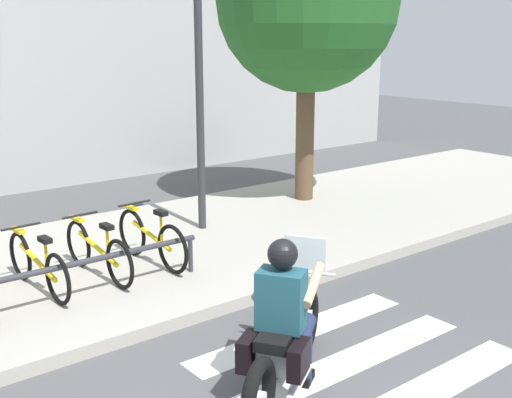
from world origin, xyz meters
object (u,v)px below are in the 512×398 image
object	(u,v)px
motorcycle	(286,340)
bicycle_4	(38,264)
tree_near_rack	(307,1)
street_lamp	(199,82)
bicycle_6	(151,238)
bicycle_5	(98,251)
rider	(284,305)

from	to	relation	value
motorcycle	bicycle_4	world-z (taller)	motorcycle
motorcycle	bicycle_4	distance (m)	3.40
tree_near_rack	street_lamp	bearing A→B (deg)	-171.02
bicycle_6	street_lamp	bearing A→B (deg)	33.76
bicycle_5	tree_near_rack	size ratio (longest dim) A/B	0.32
bicycle_6	tree_near_rack	size ratio (longest dim) A/B	0.31
bicycle_4	tree_near_rack	xyz separation A→B (m)	(5.49, 1.36, 3.18)
rider	bicycle_4	distance (m)	3.44
street_lamp	motorcycle	bearing A→B (deg)	-114.44
bicycle_6	motorcycle	bearing A→B (deg)	-98.21
bicycle_5	rider	bearing A→B (deg)	-86.13
bicycle_6	street_lamp	world-z (taller)	street_lamp
motorcycle	bicycle_6	bearing A→B (deg)	81.79
tree_near_rack	bicycle_5	bearing A→B (deg)	-163.92
motorcycle	bicycle_5	world-z (taller)	motorcycle
street_lamp	bicycle_5	bearing A→B (deg)	-156.34
rider	tree_near_rack	size ratio (longest dim) A/B	0.27
bicycle_4	motorcycle	bearing A→B (deg)	-72.14
rider	bicycle_4	world-z (taller)	rider
bicycle_4	bicycle_6	distance (m)	1.51
bicycle_5	street_lamp	distance (m)	3.08
bicycle_5	bicycle_6	world-z (taller)	bicycle_6
bicycle_5	bicycle_4	bearing A→B (deg)	179.98
motorcycle	street_lamp	world-z (taller)	street_lamp
motorcycle	bicycle_6	xyz separation A→B (m)	(0.47, 3.24, 0.04)
street_lamp	tree_near_rack	bearing A→B (deg)	8.98
motorcycle	bicycle_5	size ratio (longest dim) A/B	1.12
tree_near_rack	motorcycle	bearing A→B (deg)	-133.98
bicycle_5	bicycle_6	xyz separation A→B (m)	(0.76, -0.00, 0.01)
tree_near_rack	bicycle_6	bearing A→B (deg)	-161.05
bicycle_5	bicycle_6	bearing A→B (deg)	-0.07
bicycle_4	bicycle_5	xyz separation A→B (m)	(0.76, -0.00, 0.00)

